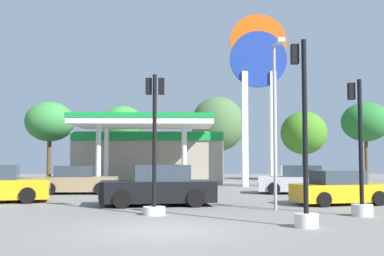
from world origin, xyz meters
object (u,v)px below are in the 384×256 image
car_2 (77,181)px  car_3 (340,189)px  corner_streetlamp (276,108)px  tree_1 (50,122)px  tree_3 (218,124)px  car_5 (298,181)px  traffic_signal_2 (305,171)px  tree_5 (366,122)px  station_pole_sign (258,77)px  tree_4 (304,133)px  traffic_signal_0 (360,178)px  tree_2 (123,125)px  car_0 (158,187)px  traffic_signal_3 (154,164)px

car_2 → car_3: bearing=-26.9°
car_3 → corner_streetlamp: corner_streetlamp is taller
tree_1 → tree_3: size_ratio=0.93×
car_2 → car_5: car_5 is taller
traffic_signal_2 → tree_3: tree_3 is taller
car_3 → tree_5: tree_5 is taller
station_pole_sign → car_2: (-10.92, -6.29, -6.82)m
tree_1 → tree_5: 27.33m
station_pole_sign → car_2: station_pole_sign is taller
car_2 → corner_streetlamp: 12.85m
car_3 → car_5: (-0.26, 5.96, 0.05)m
tree_4 → traffic_signal_0: bearing=-100.4°
station_pole_sign → corner_streetlamp: size_ratio=1.92×
car_2 → tree_2: (0.50, 15.32, 4.15)m
traffic_signal_2 → tree_3: (-0.36, 27.36, 3.29)m
traffic_signal_0 → tree_5: bearing=68.1°
car_5 → tree_3: (-3.23, 15.03, 4.15)m
car_2 → tree_3: (8.74, 14.78, 4.16)m
tree_2 → car_0: bearing=-79.1°
car_3 → traffic_signal_0: (-0.60, -3.86, 0.62)m
tree_5 → corner_streetlamp: 26.88m
traffic_signal_0 → tree_3: bearing=96.6°
tree_1 → car_3: bearing=-49.1°
tree_5 → tree_4: bearing=-176.5°
car_3 → tree_5: 23.83m
tree_3 → traffic_signal_2: bearing=-89.2°
car_3 → tree_1: (-17.79, 20.53, 4.34)m
traffic_signal_2 → tree_5: bearing=65.5°
car_0 → tree_3: tree_3 is taller
tree_1 → corner_streetlamp: 27.17m
corner_streetlamp → tree_2: bearing=109.9°
traffic_signal_2 → traffic_signal_3: size_ratio=1.10×
car_5 → corner_streetlamp: size_ratio=0.73×
car_0 → tree_5: (17.07, 21.62, 4.33)m
traffic_signal_3 → car_2: bearing=116.3°
station_pole_sign → tree_3: size_ratio=1.64×
tree_2 → tree_1: bearing=-170.7°
station_pole_sign → traffic_signal_3: 17.97m
car_0 → tree_4: size_ratio=0.81×
tree_1 → corner_streetlamp: bearing=-57.3°
tree_4 → car_2: bearing=-137.5°
car_5 → tree_1: bearing=140.2°
car_0 → traffic_signal_3: (0.02, -3.12, 0.98)m
car_5 → tree_5: (9.80, 15.43, 4.38)m
car_2 → traffic_signal_0: traffic_signal_0 is taller
tree_5 → car_5: bearing=-122.4°
traffic_signal_3 → tree_4: bearing=64.8°
tree_2 → tree_3: size_ratio=0.89×
tree_4 → traffic_signal_2: bearing=-104.5°
tree_1 → corner_streetlamp: (14.68, -22.83, -1.21)m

